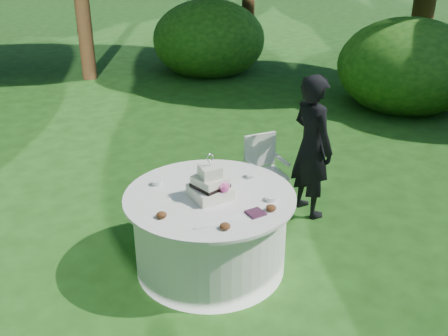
{
  "coord_description": "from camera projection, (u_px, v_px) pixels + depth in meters",
  "views": [
    {
      "loc": [
        -2.03,
        -3.64,
        2.99
      ],
      "look_at": [
        0.15,
        0.0,
        1.0
      ],
      "focal_mm": 42.0,
      "sensor_mm": 36.0,
      "label": 1
    }
  ],
  "objects": [
    {
      "name": "ground",
      "position": [
        211.0,
        265.0,
        5.04
      ],
      "size": [
        80.0,
        80.0,
        0.0
      ],
      "primitive_type": "plane",
      "color": "#193C10",
      "rests_on": "ground"
    },
    {
      "name": "napkins",
      "position": [
        256.0,
        213.0,
        4.4
      ],
      "size": [
        0.14,
        0.14,
        0.02
      ],
      "primitive_type": "cube",
      "color": "#431C34",
      "rests_on": "table"
    },
    {
      "name": "feather_plume",
      "position": [
        219.0,
        221.0,
        4.29
      ],
      "size": [
        0.48,
        0.07,
        0.01
      ],
      "primitive_type": "ellipsoid",
      "color": "white",
      "rests_on": "table"
    },
    {
      "name": "guest",
      "position": [
        312.0,
        146.0,
        5.65
      ],
      "size": [
        0.4,
        0.6,
        1.6
      ],
      "primitive_type": "imported",
      "rotation": [
        0.0,
        0.0,
        1.54
      ],
      "color": "black",
      "rests_on": "ground"
    },
    {
      "name": "table",
      "position": [
        210.0,
        231.0,
        4.87
      ],
      "size": [
        1.56,
        1.56,
        0.77
      ],
      "color": "silver",
      "rests_on": "ground"
    },
    {
      "name": "cake",
      "position": [
        211.0,
        186.0,
        4.62
      ],
      "size": [
        0.33,
        0.34,
        0.43
      ],
      "color": "white",
      "rests_on": "table"
    },
    {
      "name": "chair",
      "position": [
        263.0,
        167.0,
        5.86
      ],
      "size": [
        0.44,
        0.43,
        0.87
      ],
      "color": "silver",
      "rests_on": "ground"
    },
    {
      "name": "votives",
      "position": [
        226.0,
        185.0,
        4.84
      ],
      "size": [
        0.94,
        0.9,
        0.04
      ],
      "color": "white",
      "rests_on": "table"
    },
    {
      "name": "petal_cups",
      "position": [
        218.0,
        202.0,
        4.54
      ],
      "size": [
        0.95,
        1.14,
        0.05
      ],
      "color": "#562D16",
      "rests_on": "table"
    }
  ]
}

